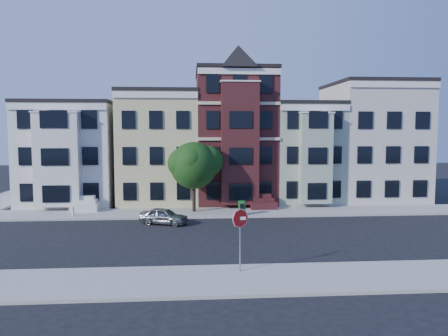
{
  "coord_description": "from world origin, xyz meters",
  "views": [
    {
      "loc": [
        -4.05,
        -26.86,
        6.73
      ],
      "look_at": [
        -1.88,
        2.23,
        4.2
      ],
      "focal_mm": 35.0,
      "sensor_mm": 36.0,
      "label": 1
    }
  ],
  "objects": [
    {
      "name": "house_brown",
      "position": [
        0.0,
        14.5,
        6.0
      ],
      "size": [
        7.0,
        9.0,
        12.0
      ],
      "primitive_type": "cube",
      "color": "#3F1718",
      "rests_on": "ground"
    },
    {
      "name": "house_green",
      "position": [
        6.5,
        14.5,
        4.5
      ],
      "size": [
        6.0,
        9.0,
        9.0
      ],
      "primitive_type": "cube",
      "color": "#98A690",
      "rests_on": "ground"
    },
    {
      "name": "house_yellow",
      "position": [
        -7.0,
        14.5,
        5.0
      ],
      "size": [
        7.0,
        9.0,
        10.0
      ],
      "primitive_type": "cube",
      "color": "#D0C389",
      "rests_on": "ground"
    },
    {
      "name": "far_sidewalk",
      "position": [
        0.0,
        8.0,
        0.07
      ],
      "size": [
        60.0,
        4.0,
        0.15
      ],
      "primitive_type": "cube",
      "color": "#9E9B93",
      "rests_on": "ground"
    },
    {
      "name": "street_tree",
      "position": [
        -3.88,
        8.25,
        3.64
      ],
      "size": [
        7.81,
        7.81,
        6.98
      ],
      "primitive_type": null,
      "rotation": [
        0.0,
        0.0,
        0.38
      ],
      "color": "#1D4A13",
      "rests_on": "far_sidewalk"
    },
    {
      "name": "near_sidewalk",
      "position": [
        0.0,
        -8.0,
        0.07
      ],
      "size": [
        60.0,
        4.0,
        0.15
      ],
      "primitive_type": "cube",
      "color": "#9E9B93",
      "rests_on": "ground"
    },
    {
      "name": "parked_car",
      "position": [
        -6.06,
        4.24,
        0.59
      ],
      "size": [
        3.75,
        2.55,
        1.19
      ],
      "primitive_type": "imported",
      "rotation": [
        0.0,
        0.0,
        1.21
      ],
      "color": "gray",
      "rests_on": "ground"
    },
    {
      "name": "stop_sign",
      "position": [
        -1.82,
        -7.0,
        1.82
      ],
      "size": [
        0.93,
        0.27,
        3.34
      ],
      "primitive_type": null,
      "rotation": [
        0.0,
        0.0,
        0.16
      ],
      "color": "#AD1010",
      "rests_on": "near_sidewalk"
    },
    {
      "name": "fire_hydrant",
      "position": [
        -13.15,
        6.92,
        0.46
      ],
      "size": [
        0.25,
        0.25,
        0.61
      ],
      "primitive_type": "cylinder",
      "rotation": [
        0.0,
        0.0,
        0.15
      ],
      "color": "beige",
      "rests_on": "far_sidewalk"
    },
    {
      "name": "newspaper_box",
      "position": [
        -0.17,
        6.52,
        0.71
      ],
      "size": [
        0.61,
        0.57,
        1.11
      ],
      "primitive_type": "cube",
      "rotation": [
        0.0,
        0.0,
        -0.3
      ],
      "color": "#1B5E20",
      "rests_on": "far_sidewalk"
    },
    {
      "name": "house_white",
      "position": [
        -15.0,
        14.5,
        4.5
      ],
      "size": [
        8.0,
        9.0,
        9.0
      ],
      "primitive_type": "cube",
      "color": "silver",
      "rests_on": "ground"
    },
    {
      "name": "ground",
      "position": [
        0.0,
        0.0,
        0.0
      ],
      "size": [
        120.0,
        120.0,
        0.0
      ],
      "primitive_type": "plane",
      "color": "black"
    },
    {
      "name": "house_cream",
      "position": [
        13.5,
        14.5,
        5.5
      ],
      "size": [
        8.0,
        9.0,
        11.0
      ],
      "primitive_type": "cube",
      "color": "beige",
      "rests_on": "ground"
    }
  ]
}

